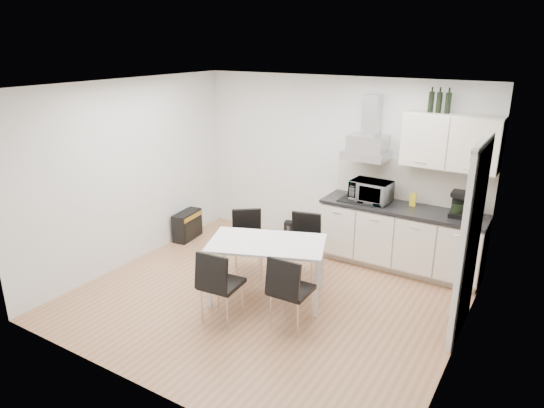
{
  "coord_description": "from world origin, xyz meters",
  "views": [
    {
      "loc": [
        2.88,
        -4.56,
        3.08
      ],
      "look_at": [
        -0.16,
        0.41,
        1.1
      ],
      "focal_mm": 32.0,
      "sensor_mm": 36.0,
      "label": 1
    }
  ],
  "objects_px": {
    "dining_table": "(267,248)",
    "chair_far_right": "(303,248)",
    "chair_far_left": "(248,244)",
    "chair_near_right": "(291,291)",
    "kitchenette": "(406,213)",
    "guitar_amp": "(187,225)",
    "chair_near_left": "(222,285)",
    "floor_speaker": "(289,229)"
  },
  "relations": [
    {
      "from": "dining_table",
      "to": "chair_far_right",
      "type": "relative_size",
      "value": 1.8
    },
    {
      "from": "chair_far_left",
      "to": "chair_near_right",
      "type": "relative_size",
      "value": 1.0
    },
    {
      "from": "kitchenette",
      "to": "guitar_amp",
      "type": "relative_size",
      "value": 4.44
    },
    {
      "from": "kitchenette",
      "to": "chair_near_left",
      "type": "height_order",
      "value": "kitchenette"
    },
    {
      "from": "kitchenette",
      "to": "chair_far_left",
      "type": "bearing_deg",
      "value": -144.25
    },
    {
      "from": "dining_table",
      "to": "chair_far_left",
      "type": "height_order",
      "value": "chair_far_left"
    },
    {
      "from": "kitchenette",
      "to": "floor_speaker",
      "type": "relative_size",
      "value": 9.61
    },
    {
      "from": "dining_table",
      "to": "chair_far_right",
      "type": "height_order",
      "value": "chair_far_right"
    },
    {
      "from": "kitchenette",
      "to": "chair_far_left",
      "type": "height_order",
      "value": "kitchenette"
    },
    {
      "from": "dining_table",
      "to": "chair_near_left",
      "type": "xyz_separation_m",
      "value": [
        -0.17,
        -0.69,
        -0.23
      ]
    },
    {
      "from": "chair_far_right",
      "to": "guitar_amp",
      "type": "distance_m",
      "value": 2.27
    },
    {
      "from": "chair_near_right",
      "to": "chair_far_right",
      "type": "bearing_deg",
      "value": 110.95
    },
    {
      "from": "chair_far_right",
      "to": "chair_near_right",
      "type": "relative_size",
      "value": 1.0
    },
    {
      "from": "chair_near_left",
      "to": "guitar_amp",
      "type": "xyz_separation_m",
      "value": [
        -1.94,
        1.63,
        -0.21
      ]
    },
    {
      "from": "chair_far_left",
      "to": "floor_speaker",
      "type": "bearing_deg",
      "value": -121.79
    },
    {
      "from": "dining_table",
      "to": "chair_near_left",
      "type": "distance_m",
      "value": 0.75
    },
    {
      "from": "dining_table",
      "to": "chair_near_left",
      "type": "height_order",
      "value": "chair_near_left"
    },
    {
      "from": "kitchenette",
      "to": "dining_table",
      "type": "height_order",
      "value": "kitchenette"
    },
    {
      "from": "chair_near_right",
      "to": "floor_speaker",
      "type": "distance_m",
      "value": 2.64
    },
    {
      "from": "dining_table",
      "to": "chair_far_left",
      "type": "relative_size",
      "value": 1.8
    },
    {
      "from": "chair_far_left",
      "to": "dining_table",
      "type": "bearing_deg",
      "value": 105.14
    },
    {
      "from": "chair_near_left",
      "to": "chair_far_left",
      "type": "bearing_deg",
      "value": 104.73
    },
    {
      "from": "chair_far_right",
      "to": "chair_near_right",
      "type": "bearing_deg",
      "value": 98.6
    },
    {
      "from": "guitar_amp",
      "to": "dining_table",
      "type": "bearing_deg",
      "value": -31.17
    },
    {
      "from": "guitar_amp",
      "to": "floor_speaker",
      "type": "distance_m",
      "value": 1.67
    },
    {
      "from": "chair_far_right",
      "to": "chair_near_right",
      "type": "height_order",
      "value": "same"
    },
    {
      "from": "chair_far_right",
      "to": "kitchenette",
      "type": "bearing_deg",
      "value": -150.11
    },
    {
      "from": "chair_far_right",
      "to": "dining_table",
      "type": "bearing_deg",
      "value": 66.26
    },
    {
      "from": "chair_far_right",
      "to": "floor_speaker",
      "type": "xyz_separation_m",
      "value": [
        -0.86,
        1.17,
        -0.31
      ]
    },
    {
      "from": "chair_near_left",
      "to": "floor_speaker",
      "type": "height_order",
      "value": "chair_near_left"
    },
    {
      "from": "chair_far_right",
      "to": "chair_far_left",
      "type": "bearing_deg",
      "value": 7.33
    },
    {
      "from": "kitchenette",
      "to": "floor_speaker",
      "type": "distance_m",
      "value": 2.06
    },
    {
      "from": "chair_far_left",
      "to": "chair_near_left",
      "type": "relative_size",
      "value": 1.0
    },
    {
      "from": "chair_near_right",
      "to": "floor_speaker",
      "type": "bearing_deg",
      "value": 118.84
    },
    {
      "from": "dining_table",
      "to": "guitar_amp",
      "type": "height_order",
      "value": "dining_table"
    },
    {
      "from": "chair_far_right",
      "to": "guitar_amp",
      "type": "xyz_separation_m",
      "value": [
        -2.24,
        0.24,
        -0.21
      ]
    },
    {
      "from": "chair_near_left",
      "to": "chair_near_right",
      "type": "xyz_separation_m",
      "value": [
        0.75,
        0.29,
        0.0
      ]
    },
    {
      "from": "chair_near_right",
      "to": "floor_speaker",
      "type": "height_order",
      "value": "chair_near_right"
    },
    {
      "from": "kitchenette",
      "to": "guitar_amp",
      "type": "xyz_separation_m",
      "value": [
        -3.31,
        -0.76,
        -0.6
      ]
    },
    {
      "from": "chair_far_left",
      "to": "chair_near_left",
      "type": "xyz_separation_m",
      "value": [
        0.4,
        -1.12,
        0.0
      ]
    },
    {
      "from": "kitchenette",
      "to": "chair_near_right",
      "type": "distance_m",
      "value": 2.23
    },
    {
      "from": "chair_far_left",
      "to": "chair_near_right",
      "type": "bearing_deg",
      "value": 106.0
    }
  ]
}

